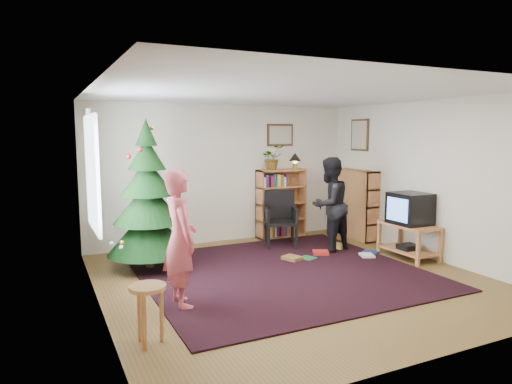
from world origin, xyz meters
name	(u,v)px	position (x,y,z in m)	size (l,w,h in m)	color
floor	(292,278)	(0.00, 0.00, 0.00)	(5.00, 5.00, 0.00)	brown
ceiling	(294,93)	(0.00, 0.00, 2.50)	(5.00, 5.00, 0.00)	white
wall_back	(224,174)	(0.00, 2.50, 1.25)	(5.00, 0.02, 2.50)	silver
wall_front	(441,220)	(0.00, -2.50, 1.25)	(5.00, 0.02, 2.50)	silver
wall_left	(96,200)	(-2.50, 0.00, 1.25)	(0.02, 5.00, 2.50)	silver
wall_right	(430,180)	(2.50, 0.00, 1.25)	(0.02, 5.00, 2.50)	silver
rug	(281,272)	(0.00, 0.30, 0.01)	(3.80, 3.60, 0.02)	black
window_pane	(92,173)	(-2.47, 0.60, 1.50)	(0.04, 1.20, 1.40)	silver
curtain	(90,169)	(-2.43, 1.30, 1.50)	(0.06, 0.35, 1.60)	white
picture_back	(280,135)	(1.15, 2.48, 1.95)	(0.55, 0.03, 0.42)	#4C3319
picture_right	(360,135)	(2.48, 1.75, 1.95)	(0.03, 0.50, 0.60)	#4C3319
christmas_tree	(148,207)	(-1.65, 1.32, 0.91)	(1.21, 1.21, 2.19)	#3F2816
bookshelf_back	(281,202)	(1.11, 2.34, 0.66)	(0.95, 0.30, 1.30)	#B67041
bookshelf_right	(356,203)	(2.34, 1.62, 0.66)	(0.30, 0.95, 1.30)	#B67041
tv_stand	(409,238)	(2.22, 0.12, 0.33)	(0.52, 0.93, 0.55)	#B67041
crt_tv	(410,208)	(2.22, 0.12, 0.80)	(0.53, 0.57, 0.50)	black
armchair	(278,216)	(0.72, 1.73, 0.52)	(0.69, 0.71, 0.97)	black
stool	(148,299)	(-2.20, -1.13, 0.45)	(0.35, 0.35, 0.58)	#B67041
person_standing	(180,239)	(-1.65, -0.31, 0.79)	(0.58, 0.38, 1.58)	#C04C57
person_by_chair	(329,205)	(1.30, 1.01, 0.80)	(0.77, 0.60, 1.59)	black
potted_plant	(272,158)	(0.91, 2.34, 1.53)	(0.41, 0.36, 0.46)	gray
table_lamp	(295,158)	(1.41, 2.34, 1.51)	(0.23, 0.23, 0.31)	#A57F33
floor_clutter	(333,253)	(1.20, 0.73, 0.04)	(1.60, 0.85, 0.08)	#A51E19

